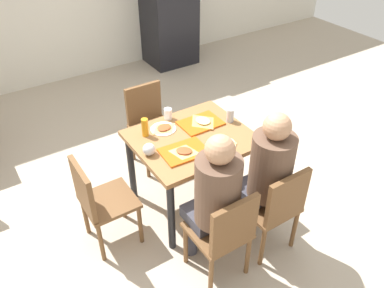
{
  "coord_description": "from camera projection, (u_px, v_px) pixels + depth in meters",
  "views": [
    {
      "loc": [
        -1.47,
        -2.26,
        2.63
      ],
      "look_at": [
        0.0,
        0.0,
        0.67
      ],
      "focal_mm": 36.98,
      "sensor_mm": 36.0,
      "label": 1
    }
  ],
  "objects": [
    {
      "name": "ground_plane",
      "position": [
        192.0,
        202.0,
        3.73
      ],
      "size": [
        10.0,
        10.0,
        0.02
      ],
      "primitive_type": "cube",
      "color": "#B7A893"
    },
    {
      "name": "main_table",
      "position": [
        192.0,
        147.0,
        3.35
      ],
      "size": [
        0.97,
        0.83,
        0.74
      ],
      "color": "olive",
      "rests_on": "ground_plane"
    },
    {
      "name": "chair_near_left",
      "position": [
        225.0,
        232.0,
        2.79
      ],
      "size": [
        0.4,
        0.4,
        0.83
      ],
      "color": "brown",
      "rests_on": "ground_plane"
    },
    {
      "name": "chair_near_right",
      "position": [
        276.0,
        205.0,
        3.0
      ],
      "size": [
        0.4,
        0.4,
        0.83
      ],
      "color": "brown",
      "rests_on": "ground_plane"
    },
    {
      "name": "chair_far_side",
      "position": [
        149.0,
        120.0,
        3.98
      ],
      "size": [
        0.4,
        0.4,
        0.83
      ],
      "color": "brown",
      "rests_on": "ground_plane"
    },
    {
      "name": "chair_left_end",
      "position": [
        98.0,
        199.0,
        3.06
      ],
      "size": [
        0.4,
        0.4,
        0.83
      ],
      "color": "brown",
      "rests_on": "ground_plane"
    },
    {
      "name": "person_in_red",
      "position": [
        214.0,
        195.0,
        2.74
      ],
      "size": [
        0.32,
        0.42,
        1.24
      ],
      "color": "#383842",
      "rests_on": "ground_plane"
    },
    {
      "name": "person_in_brown_jacket",
      "position": [
        267.0,
        170.0,
        2.95
      ],
      "size": [
        0.32,
        0.42,
        1.24
      ],
      "color": "#383842",
      "rests_on": "ground_plane"
    },
    {
      "name": "tray_red_near",
      "position": [
        184.0,
        151.0,
        3.11
      ],
      "size": [
        0.38,
        0.28,
        0.02
      ],
      "primitive_type": "cube",
      "rotation": [
        0.0,
        0.0,
        -0.06
      ],
      "color": "#D85914",
      "rests_on": "main_table"
    },
    {
      "name": "tray_red_far",
      "position": [
        201.0,
        123.0,
        3.44
      ],
      "size": [
        0.36,
        0.26,
        0.02
      ],
      "primitive_type": "cube",
      "rotation": [
        0.0,
        0.0,
        0.0
      ],
      "color": "#D85914",
      "rests_on": "main_table"
    },
    {
      "name": "paper_plate_center",
      "position": [
        163.0,
        129.0,
        3.38
      ],
      "size": [
        0.22,
        0.22,
        0.01
      ],
      "primitive_type": "cylinder",
      "color": "white",
      "rests_on": "main_table"
    },
    {
      "name": "paper_plate_near_edge",
      "position": [
        222.0,
        144.0,
        3.2
      ],
      "size": [
        0.22,
        0.22,
        0.01
      ],
      "primitive_type": "cylinder",
      "color": "white",
      "rests_on": "main_table"
    },
    {
      "name": "pizza_slice_a",
      "position": [
        184.0,
        151.0,
        3.09
      ],
      "size": [
        0.23,
        0.23,
        0.02
      ],
      "color": "#DBAD60",
      "rests_on": "tray_red_near"
    },
    {
      "name": "pizza_slice_b",
      "position": [
        203.0,
        121.0,
        3.44
      ],
      "size": [
        0.18,
        0.22,
        0.02
      ],
      "color": "tan",
      "rests_on": "tray_red_far"
    },
    {
      "name": "pizza_slice_c",
      "position": [
        164.0,
        128.0,
        3.37
      ],
      "size": [
        0.2,
        0.17,
        0.02
      ],
      "color": "#DBAD60",
      "rests_on": "paper_plate_center"
    },
    {
      "name": "pizza_slice_d",
      "position": [
        225.0,
        143.0,
        3.18
      ],
      "size": [
        0.21,
        0.25,
        0.02
      ],
      "color": "#DBAD60",
      "rests_on": "paper_plate_near_edge"
    },
    {
      "name": "plastic_cup_a",
      "position": [
        168.0,
        114.0,
        3.49
      ],
      "size": [
        0.07,
        0.07,
        0.1
      ],
      "primitive_type": "cylinder",
      "color": "white",
      "rests_on": "main_table"
    },
    {
      "name": "plastic_cup_b",
      "position": [
        220.0,
        153.0,
        3.03
      ],
      "size": [
        0.07,
        0.07,
        0.1
      ],
      "primitive_type": "cylinder",
      "color": "white",
      "rests_on": "main_table"
    },
    {
      "name": "soda_can",
      "position": [
        230.0,
        115.0,
        3.45
      ],
      "size": [
        0.07,
        0.07,
        0.12
      ],
      "primitive_type": "cylinder",
      "color": "#B7BCC6",
      "rests_on": "main_table"
    },
    {
      "name": "condiment_bottle",
      "position": [
        145.0,
        127.0,
        3.26
      ],
      "size": [
        0.06,
        0.06,
        0.16
      ],
      "primitive_type": "cylinder",
      "color": "orange",
      "rests_on": "main_table"
    },
    {
      "name": "foil_bundle",
      "position": [
        149.0,
        149.0,
        3.06
      ],
      "size": [
        0.1,
        0.1,
        0.1
      ],
      "primitive_type": "sphere",
      "color": "silver",
      "rests_on": "main_table"
    },
    {
      "name": "drink_fridge",
      "position": [
        169.0,
        0.0,
        5.74
      ],
      "size": [
        0.7,
        0.6,
        1.9
      ],
      "primitive_type": "cube",
      "color": "black",
      "rests_on": "ground_plane"
    }
  ]
}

